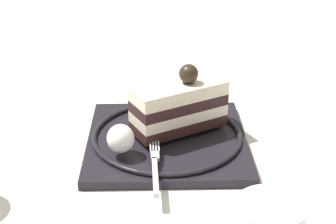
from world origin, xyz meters
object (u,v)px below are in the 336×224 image
Objects in this scene: dessert_plate at (168,139)px; fork at (156,164)px; cake_slice at (179,106)px; whipped_cream_dollop at (121,139)px.

fork reaches higher than dessert_plate.
cake_slice reaches higher than dessert_plate.
cake_slice is 1.09× the size of fork.
dessert_plate is 1.81× the size of cake_slice.
cake_slice reaches higher than fork.
whipped_cream_dollop is at bearing -133.28° from cake_slice.
dessert_plate is at bearing 46.35° from whipped_cream_dollop.
whipped_cream_dollop reaches higher than dessert_plate.
whipped_cream_dollop is 0.30× the size of fork.
cake_slice is 0.09m from whipped_cream_dollop.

